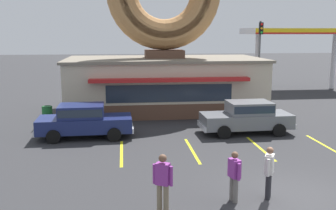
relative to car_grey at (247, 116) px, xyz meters
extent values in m
plane|color=#2D2D30|center=(-0.79, -7.60, -0.87)|extent=(160.00, 160.00, 0.00)
cube|color=brown|center=(-3.47, 6.40, -0.42)|extent=(12.00, 6.00, 0.90)
cube|color=beige|center=(-3.47, 6.40, 1.18)|extent=(12.00, 6.00, 2.30)
cube|color=slate|center=(-3.47, 6.40, 2.41)|extent=(12.30, 6.30, 0.16)
cube|color=#B21E1E|center=(-3.47, 3.10, 1.48)|extent=(9.00, 0.60, 0.20)
cube|color=#232D3D|center=(-3.47, 3.38, 0.68)|extent=(7.20, 0.03, 1.00)
cube|color=brown|center=(-3.47, 6.40, 2.74)|extent=(2.40, 1.80, 0.50)
cube|color=slate|center=(-0.05, 0.00, -0.21)|extent=(4.45, 1.88, 0.68)
cube|color=slate|center=(0.10, 0.00, 0.43)|extent=(2.14, 1.62, 0.60)
cube|color=#232D3D|center=(0.10, 0.00, 0.45)|extent=(2.06, 1.64, 0.36)
cube|color=silver|center=(-2.28, -0.06, -0.45)|extent=(0.14, 1.67, 0.24)
cube|color=silver|center=(2.18, 0.06, -0.45)|extent=(0.14, 1.67, 0.24)
cylinder|color=black|center=(-1.39, -0.92, -0.55)|extent=(0.65, 0.24, 0.64)
cylinder|color=black|center=(-1.44, 0.84, -0.55)|extent=(0.65, 0.24, 0.64)
cylinder|color=black|center=(1.33, -0.84, -0.55)|extent=(0.65, 0.24, 0.64)
cylinder|color=black|center=(1.29, 0.91, -0.55)|extent=(0.65, 0.24, 0.64)
cube|color=navy|center=(-7.93, 0.07, -0.21)|extent=(4.44, 1.88, 0.68)
cube|color=navy|center=(-8.08, 0.07, 0.43)|extent=(2.14, 1.61, 0.60)
cube|color=#232D3D|center=(-8.08, 0.07, 0.45)|extent=(2.06, 1.64, 0.36)
cube|color=silver|center=(-5.70, 0.13, -0.45)|extent=(0.14, 1.67, 0.24)
cube|color=silver|center=(-10.16, 0.01, -0.45)|extent=(0.14, 1.67, 0.24)
cylinder|color=black|center=(-6.59, 0.99, -0.55)|extent=(0.65, 0.24, 0.64)
cylinder|color=black|center=(-6.55, -0.77, -0.55)|extent=(0.65, 0.24, 0.64)
cylinder|color=black|center=(-9.32, 0.92, -0.55)|extent=(0.65, 0.24, 0.64)
cylinder|color=black|center=(-9.27, -0.84, -0.55)|extent=(0.65, 0.24, 0.64)
cylinder|color=#7F7056|center=(-5.13, -8.25, -0.45)|extent=(0.15, 0.15, 0.84)
cylinder|color=#7F7056|center=(-4.96, -8.34, -0.45)|extent=(0.15, 0.15, 0.84)
cube|color=#8C3393|center=(-5.04, -8.29, 0.27)|extent=(0.45, 0.39, 0.61)
cylinder|color=#8C3393|center=(-5.26, -8.17, 0.24)|extent=(0.10, 0.10, 0.56)
cylinder|color=#8C3393|center=(-4.83, -8.41, 0.24)|extent=(0.10, 0.10, 0.56)
sphere|color=brown|center=(-5.04, -8.29, 0.72)|extent=(0.22, 0.22, 0.22)
cylinder|color=slate|center=(-2.90, -7.68, -0.49)|extent=(0.15, 0.15, 0.76)
cylinder|color=slate|center=(-2.84, -7.87, -0.49)|extent=(0.15, 0.15, 0.76)
cube|color=#8C3393|center=(-2.87, -7.78, 0.16)|extent=(0.33, 0.43, 0.55)
cylinder|color=#8C3393|center=(-2.94, -7.54, 0.13)|extent=(0.10, 0.10, 0.51)
cylinder|color=#8C3393|center=(-2.81, -8.02, 0.13)|extent=(0.10, 0.10, 0.51)
sphere|color=brown|center=(-2.87, -7.78, 0.57)|extent=(0.20, 0.20, 0.20)
cylinder|color=#232328|center=(-1.82, -7.76, -0.48)|extent=(0.15, 0.15, 0.79)
cylinder|color=#232328|center=(-1.72, -7.59, -0.48)|extent=(0.15, 0.15, 0.79)
cube|color=silver|center=(-1.77, -7.67, 0.21)|extent=(0.39, 0.45, 0.58)
cylinder|color=silver|center=(-1.89, -7.89, 0.18)|extent=(0.10, 0.10, 0.53)
cylinder|color=silver|center=(-1.65, -7.45, 0.18)|extent=(0.10, 0.10, 0.53)
sphere|color=brown|center=(-1.77, -7.67, 0.64)|extent=(0.21, 0.21, 0.21)
cylinder|color=#1E662D|center=(-10.28, 3.27, -0.40)|extent=(0.56, 0.56, 0.95)
torus|color=#123D1B|center=(-10.28, 3.27, 0.08)|extent=(0.57, 0.57, 0.05)
cylinder|color=#595B60|center=(4.46, 11.20, 2.03)|extent=(0.16, 0.16, 5.80)
cube|color=black|center=(4.46, 11.02, 4.38)|extent=(0.28, 0.24, 0.90)
sphere|color=red|center=(4.46, 10.90, 4.68)|extent=(0.18, 0.18, 0.18)
sphere|color=orange|center=(4.46, 10.90, 4.38)|extent=(0.18, 0.18, 0.18)
sphere|color=green|center=(4.46, 10.90, 4.08)|extent=(0.18, 0.18, 0.18)
cylinder|color=silver|center=(5.48, 14.55, 1.53)|extent=(0.40, 0.40, 4.80)
cylinder|color=silver|center=(12.48, 14.55, 1.53)|extent=(0.40, 0.40, 4.80)
cube|color=silver|center=(8.98, 14.55, 4.18)|extent=(9.00, 4.40, 0.50)
cube|color=yellow|center=(8.98, 12.33, 4.18)|extent=(9.00, 0.04, 0.44)
cube|color=red|center=(8.98, 12.31, 4.01)|extent=(9.00, 0.04, 0.12)
cube|color=yellow|center=(-6.21, -2.60, -0.87)|extent=(0.12, 3.60, 0.01)
cube|color=yellow|center=(-3.21, -2.60, -0.87)|extent=(0.12, 3.60, 0.01)
cube|color=yellow|center=(-0.21, -2.60, -0.87)|extent=(0.12, 3.60, 0.01)
cube|color=yellow|center=(2.79, -2.60, -0.87)|extent=(0.12, 3.60, 0.01)
camera|label=1|loc=(-6.06, -18.49, 4.11)|focal=42.00mm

